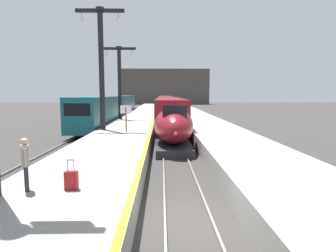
{
  "coord_description": "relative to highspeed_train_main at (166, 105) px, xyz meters",
  "views": [
    {
      "loc": [
        -0.84,
        -8.44,
        4.08
      ],
      "look_at": [
        -0.4,
        11.3,
        1.8
      ],
      "focal_mm": 29.51,
      "sensor_mm": 36.0,
      "label": 1
    }
  ],
  "objects": [
    {
      "name": "ground_plane",
      "position": [
        0.0,
        -45.0,
        -1.98
      ],
      "size": [
        260.0,
        260.0,
        0.0
      ],
      "primitive_type": "plane",
      "color": "#33302D"
    },
    {
      "name": "platform_left",
      "position": [
        -4.05,
        -20.25,
        -1.45
      ],
      "size": [
        4.8,
        110.0,
        1.05
      ],
      "primitive_type": "cube",
      "color": "gray",
      "rests_on": "ground"
    },
    {
      "name": "platform_right",
      "position": [
        4.05,
        -20.25,
        -1.45
      ],
      "size": [
        4.8,
        110.0,
        1.05
      ],
      "primitive_type": "cube",
      "color": "gray",
      "rests_on": "ground"
    },
    {
      "name": "platform_left_safety_stripe",
      "position": [
        -1.77,
        -20.25,
        -0.92
      ],
      "size": [
        0.2,
        107.8,
        0.01
      ],
      "primitive_type": "cube",
      "color": "yellow",
      "rests_on": "platform_left"
    },
    {
      "name": "rail_main_left",
      "position": [
        -0.75,
        -17.5,
        -1.92
      ],
      "size": [
        0.08,
        110.0,
        0.12
      ],
      "primitive_type": "cube",
      "color": "slate",
      "rests_on": "ground"
    },
    {
      "name": "rail_main_right",
      "position": [
        0.75,
        -17.5,
        -1.92
      ],
      "size": [
        0.08,
        110.0,
        0.12
      ],
      "primitive_type": "cube",
      "color": "slate",
      "rests_on": "ground"
    },
    {
      "name": "rail_secondary_left",
      "position": [
        -8.85,
        -17.5,
        -1.92
      ],
      "size": [
        0.08,
        110.0,
        0.12
      ],
      "primitive_type": "cube",
      "color": "slate",
      "rests_on": "ground"
    },
    {
      "name": "rail_secondary_right",
      "position": [
        -7.35,
        -17.5,
        -1.92
      ],
      "size": [
        0.08,
        110.0,
        0.12
      ],
      "primitive_type": "cube",
      "color": "slate",
      "rests_on": "ground"
    },
    {
      "name": "highspeed_train_main",
      "position": [
        0.0,
        0.0,
        0.0
      ],
      "size": [
        2.92,
        74.93,
        3.6
      ],
      "color": "maroon",
      "rests_on": "ground"
    },
    {
      "name": "regional_train_adjacent",
      "position": [
        -8.1,
        -11.53,
        0.15
      ],
      "size": [
        2.85,
        36.6,
        3.8
      ],
      "color": "#145660",
      "rests_on": "ground"
    },
    {
      "name": "station_column_mid",
      "position": [
        -5.9,
        -29.78,
        5.08
      ],
      "size": [
        4.0,
        0.68,
        10.09
      ],
      "color": "black",
      "rests_on": "platform_left"
    },
    {
      "name": "station_column_far",
      "position": [
        -5.9,
        -19.86,
        4.31
      ],
      "size": [
        4.0,
        0.68,
        8.64
      ],
      "color": "black",
      "rests_on": "platform_left"
    },
    {
      "name": "passenger_near_edge",
      "position": [
        -5.1,
        -44.93,
        0.06
      ],
      "size": [
        0.36,
        0.52,
        1.69
      ],
      "color": "#23232D",
      "rests_on": "platform_left"
    },
    {
      "name": "rolling_suitcase",
      "position": [
        -3.73,
        -44.86,
        -0.62
      ],
      "size": [
        0.4,
        0.22,
        0.98
      ],
      "color": "maroon",
      "rests_on": "platform_left"
    },
    {
      "name": "departure_info_board",
      "position": [
        -3.75,
        -31.04,
        0.58
      ],
      "size": [
        0.9,
        0.1,
        2.12
      ],
      "color": "maroon",
      "rests_on": "platform_left"
    },
    {
      "name": "terminus_back_wall",
      "position": [
        0.0,
        57.0,
        5.02
      ],
      "size": [
        36.0,
        2.0,
        14.0
      ],
      "primitive_type": "cube",
      "color": "#4C4742",
      "rests_on": "ground"
    }
  ]
}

